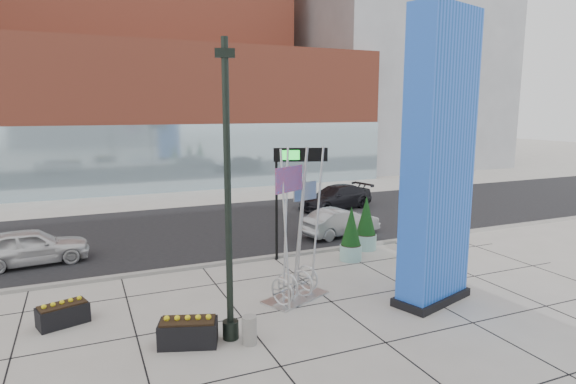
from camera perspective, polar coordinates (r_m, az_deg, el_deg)
name	(u,v)px	position (r m, az deg, el deg)	size (l,w,h in m)	color
ground	(290,295)	(16.28, 0.27, -12.16)	(160.00, 160.00, 0.00)	#9E9991
street_asphalt	(213,228)	(25.33, -8.89, -4.23)	(80.00, 12.00, 0.02)	black
curb_edge	(251,260)	(19.77, -4.44, -7.99)	(80.00, 0.30, 0.12)	gray
tower_podium	(170,117)	(41.44, -13.76, 8.68)	(34.00, 10.00, 11.00)	brown
tower_glass_front	(183,158)	(36.89, -12.30, 3.96)	(34.00, 0.60, 5.00)	#8CA5B2
building_grey_parking	(388,83)	(56.01, 11.82, 12.54)	(20.00, 18.00, 18.00)	slate
blue_pylon	(438,166)	(15.48, 17.38, 3.02)	(2.96, 1.97, 9.06)	blue
lamp_post	(228,222)	(12.52, -7.08, -3.60)	(0.53, 0.43, 7.82)	black
public_art_sculpture	(296,260)	(15.62, 0.93, -8.06)	(2.43, 1.89, 4.94)	silver
concrete_bollard	(249,330)	(13.12, -4.60, -16.01)	(0.39, 0.39, 0.76)	gray
overhead_street_sign	(294,164)	(19.44, 0.75, 3.40)	(2.10, 0.87, 4.57)	black
round_planter_east	(422,228)	(20.92, 15.55, -4.10)	(1.01, 1.01, 2.53)	#90C2BA
round_planter_mid	(366,224)	(21.34, 9.23, -3.80)	(0.95, 0.95, 2.38)	#90C2BA
round_planter_west	(351,235)	(19.74, 7.48, -5.05)	(0.90, 0.90, 2.24)	#90C2BA
box_planter_north	(63,313)	(15.54, -25.13, -12.88)	(1.48, 1.05, 0.74)	black
box_planter_south	(188,331)	(13.29, -11.75, -15.83)	(1.66, 1.20, 0.82)	black
car_white_west	(31,247)	(21.61, -28.19, -5.77)	(1.72, 4.27, 1.45)	silver
car_silver_mid	(341,222)	(23.55, 6.25, -3.59)	(1.41, 4.04, 1.33)	#929598
car_dark_east	(336,197)	(29.79, 5.68, -0.65)	(2.03, 4.99, 1.45)	black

